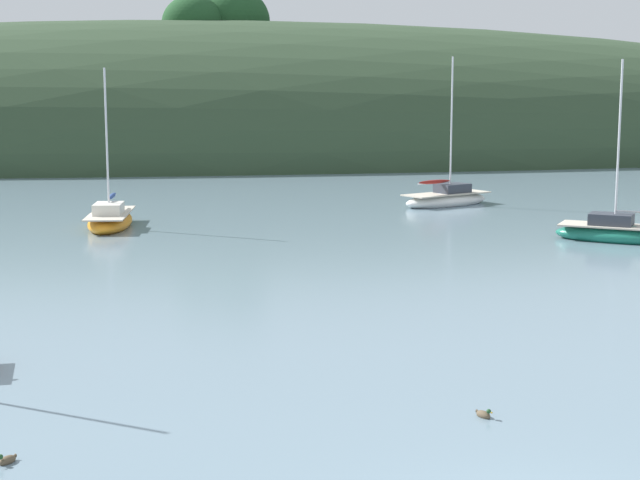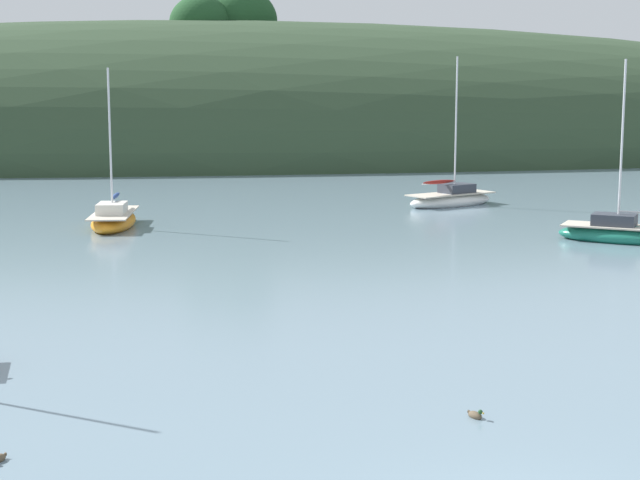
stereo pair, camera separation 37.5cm
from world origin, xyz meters
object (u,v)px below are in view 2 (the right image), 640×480
at_px(sailboat_black_sloop, 451,199).
at_px(duck_trailing, 475,415).
at_px(sailboat_cream_ketch, 623,233).
at_px(sailboat_teal_outer, 114,219).

xyz_separation_m(sailboat_black_sloop, duck_trailing, (-8.85, -32.40, -0.30)).
bearing_deg(sailboat_cream_ketch, sailboat_teal_outer, 160.43).
distance_m(sailboat_black_sloop, duck_trailing, 33.59).
height_order(sailboat_cream_ketch, sailboat_black_sloop, sailboat_black_sloop).
relative_size(sailboat_teal_outer, sailboat_cream_ketch, 0.96).
xyz_separation_m(sailboat_teal_outer, sailboat_cream_ketch, (20.54, -7.30, -0.01)).
height_order(sailboat_teal_outer, sailboat_cream_ketch, sailboat_cream_ketch).
bearing_deg(duck_trailing, sailboat_black_sloop, 74.72).
distance_m(sailboat_cream_ketch, duck_trailing, 23.24).
xyz_separation_m(sailboat_teal_outer, duck_trailing, (8.19, -26.99, -0.30)).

